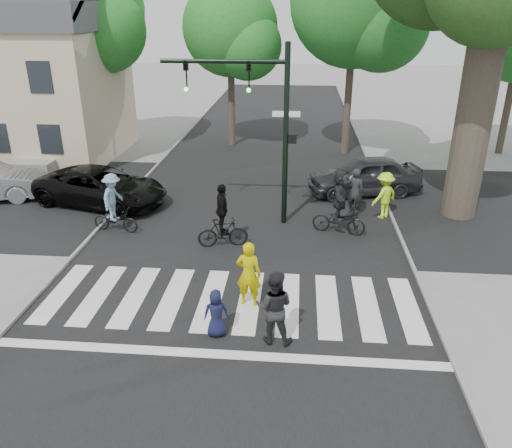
{
  "coord_description": "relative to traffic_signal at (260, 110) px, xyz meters",
  "views": [
    {
      "loc": [
        1.62,
        -9.92,
        6.94
      ],
      "look_at": [
        0.5,
        3.0,
        1.3
      ],
      "focal_mm": 35.0,
      "sensor_mm": 36.0,
      "label": 1
    }
  ],
  "objects": [
    {
      "name": "ground",
      "position": [
        -0.35,
        -6.2,
        -3.9
      ],
      "size": [
        120.0,
        120.0,
        0.0
      ],
      "primitive_type": "plane",
      "color": "gray",
      "rests_on": "ground"
    },
    {
      "name": "road_stem",
      "position": [
        -0.35,
        -1.2,
        -3.9
      ],
      "size": [
        10.0,
        70.0,
        0.01
      ],
      "primitive_type": "cube",
      "color": "black",
      "rests_on": "ground"
    },
    {
      "name": "road_cross",
      "position": [
        -0.35,
        1.8,
        -3.89
      ],
      "size": [
        70.0,
        10.0,
        0.01
      ],
      "primitive_type": "cube",
      "color": "black",
      "rests_on": "ground"
    },
    {
      "name": "curb_left",
      "position": [
        -5.4,
        -1.2,
        -3.85
      ],
      "size": [
        0.1,
        70.0,
        0.1
      ],
      "primitive_type": "cube",
      "color": "gray",
      "rests_on": "ground"
    },
    {
      "name": "curb_right",
      "position": [
        4.7,
        -1.2,
        -3.85
      ],
      "size": [
        0.1,
        70.0,
        0.1
      ],
      "primitive_type": "cube",
      "color": "gray",
      "rests_on": "ground"
    },
    {
      "name": "crosswalk",
      "position": [
        -0.35,
        -5.54,
        -3.89
      ],
      "size": [
        10.0,
        3.85,
        0.01
      ],
      "color": "silver",
      "rests_on": "ground"
    },
    {
      "name": "traffic_signal",
      "position": [
        0.0,
        0.0,
        0.0
      ],
      "size": [
        4.45,
        0.29,
        6.0
      ],
      "color": "black",
      "rests_on": "ground"
    },
    {
      "name": "bg_tree_1",
      "position": [
        -9.06,
        9.28,
        2.75
      ],
      "size": [
        6.09,
        5.8,
        9.8
      ],
      "color": "brown",
      "rests_on": "ground"
    },
    {
      "name": "bg_tree_2",
      "position": [
        -2.11,
        10.42,
        1.88
      ],
      "size": [
        5.04,
        4.8,
        8.4
      ],
      "color": "brown",
      "rests_on": "ground"
    },
    {
      "name": "bg_tree_3",
      "position": [
        3.95,
        9.07,
        3.04
      ],
      "size": [
        6.3,
        6.0,
        10.2
      ],
      "color": "brown",
      "rests_on": "ground"
    },
    {
      "name": "house",
      "position": [
        -11.85,
        7.78,
        -0.1
      ],
      "size": [
        8.4,
        8.1,
        8.82
      ],
      "color": "beige",
      "rests_on": "ground"
    },
    {
      "name": "pedestrian_woman",
      "position": [
        0.15,
        -5.34,
        -3.03
      ],
      "size": [
        0.69,
        0.51,
        1.75
      ],
      "primitive_type": "imported",
      "rotation": [
        0.0,
        0.0,
        3.0
      ],
      "color": "#C3B300",
      "rests_on": "ground"
    },
    {
      "name": "pedestrian_child",
      "position": [
        -0.45,
        -6.7,
        -3.31
      ],
      "size": [
        0.62,
        0.46,
        1.17
      ],
      "primitive_type": "imported",
      "rotation": [
        0.0,
        0.0,
        3.29
      ],
      "color": "#141737",
      "rests_on": "ground"
    },
    {
      "name": "pedestrian_adult",
      "position": [
        0.86,
        -6.79,
        -3.02
      ],
      "size": [
        0.91,
        0.74,
        1.76
      ],
      "primitive_type": "imported",
      "rotation": [
        0.0,
        0.0,
        3.05
      ],
      "color": "black",
      "rests_on": "ground"
    },
    {
      "name": "cyclist_left",
      "position": [
        -4.75,
        -1.22,
        -3.03
      ],
      "size": [
        1.66,
        1.11,
        2.02
      ],
      "color": "black",
      "rests_on": "ground"
    },
    {
      "name": "cyclist_mid",
      "position": [
        -1.0,
        -2.06,
        -3.05
      ],
      "size": [
        1.64,
        1.02,
        2.06
      ],
      "color": "black",
      "rests_on": "ground"
    },
    {
      "name": "cyclist_right",
      "position": [
        2.69,
        -0.73,
        -2.9
      ],
      "size": [
        1.86,
        1.73,
        2.24
      ],
      "color": "black",
      "rests_on": "ground"
    },
    {
      "name": "car_suv",
      "position": [
        -6.14,
        1.2,
        -3.2
      ],
      "size": [
        5.49,
        3.59,
        1.4
      ],
      "primitive_type": "imported",
      "rotation": [
        0.0,
        0.0,
        1.3
      ],
      "color": "black",
      "rests_on": "ground"
    },
    {
      "name": "car_grey",
      "position": [
        3.95,
        3.27,
        -3.14
      ],
      "size": [
        4.79,
        2.8,
        1.53
      ],
      "primitive_type": "imported",
      "rotation": [
        0.0,
        0.0,
        -1.34
      ],
      "color": "#2D2D31",
      "rests_on": "ground"
    },
    {
      "name": "bystander_hivis",
      "position": [
        4.36,
        0.77,
        -3.06
      ],
      "size": [
        1.24,
        1.17,
        1.69
      ],
      "primitive_type": "imported",
      "rotation": [
        0.0,
        0.0,
        3.82
      ],
      "color": "#C8FF22",
      "rests_on": "ground"
    },
    {
      "name": "bystander_dark",
      "position": [
        3.37,
        1.08,
        -3.05
      ],
      "size": [
        0.74,
        0.64,
        1.71
      ],
      "primitive_type": "imported",
      "rotation": [
        0.0,
        0.0,
        2.68
      ],
      "color": "black",
      "rests_on": "ground"
    }
  ]
}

